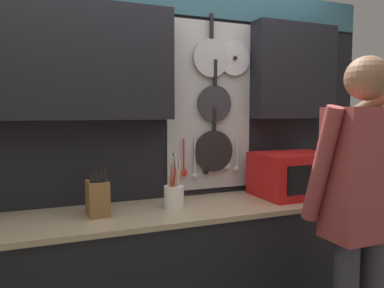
% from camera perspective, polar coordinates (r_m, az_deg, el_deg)
% --- Properties ---
extents(base_cabinet_counter, '(2.42, 0.59, 0.93)m').
position_cam_1_polar(base_cabinet_counter, '(2.44, 0.04, -20.20)').
color(base_cabinet_counter, black).
rests_on(base_cabinet_counter, ground_plane).
extents(back_wall_unit, '(2.99, 0.20, 2.34)m').
position_cam_1_polar(back_wall_unit, '(2.45, -2.83, 3.60)').
color(back_wall_unit, black).
rests_on(back_wall_unit, ground_plane).
extents(microwave, '(0.52, 0.40, 0.29)m').
position_cam_1_polar(microwave, '(2.63, 15.29, -4.47)').
color(microwave, red).
rests_on(microwave, base_cabinet_counter).
extents(knife_block, '(0.12, 0.15, 0.27)m').
position_cam_1_polar(knife_block, '(2.13, -14.19, -7.95)').
color(knife_block, brown).
rests_on(knife_block, base_cabinet_counter).
extents(utensil_crock, '(0.12, 0.12, 0.33)m').
position_cam_1_polar(utensil_crock, '(2.24, -2.73, -7.59)').
color(utensil_crock, white).
rests_on(utensil_crock, base_cabinet_counter).
extents(person, '(0.54, 0.65, 1.77)m').
position_cam_1_polar(person, '(2.08, 24.33, -7.66)').
color(person, '#383842').
rests_on(person, ground_plane).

